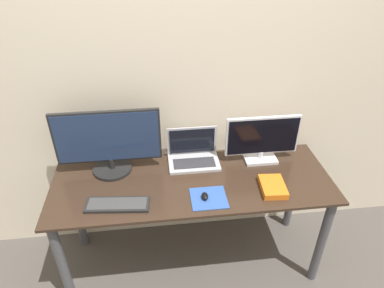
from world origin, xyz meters
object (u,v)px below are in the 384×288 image
object	(u,v)px
monitor_left	(108,142)
monitor_right	(262,139)
mouse	(205,196)
book	(273,187)
laptop	(193,154)
keyboard	(117,205)

from	to	relation	value
monitor_left	monitor_right	size ratio (longest dim) A/B	1.34
mouse	book	xyz separation A→B (m)	(0.41, 0.03, -0.00)
laptop	mouse	bearing A→B (deg)	-86.95
monitor_left	book	world-z (taller)	monitor_left
keyboard	laptop	bearing A→B (deg)	38.76
laptop	keyboard	world-z (taller)	laptop
laptop	keyboard	distance (m)	0.61
laptop	mouse	world-z (taller)	laptop
monitor_left	keyboard	xyz separation A→B (m)	(0.05, -0.34, -0.20)
mouse	laptop	bearing A→B (deg)	93.05
monitor_left	keyboard	bearing A→B (deg)	-81.36
monitor_right	mouse	world-z (taller)	monitor_right
laptop	mouse	xyz separation A→B (m)	(0.02, -0.38, -0.03)
keyboard	monitor_right	bearing A→B (deg)	20.32
monitor_left	monitor_right	distance (m)	0.97
mouse	book	distance (m)	0.41
monitor_right	book	size ratio (longest dim) A/B	2.31
monitor_right	monitor_left	bearing A→B (deg)	-180.00
monitor_left	book	size ratio (longest dim) A/B	3.10
monitor_left	book	bearing A→B (deg)	-17.79
monitor_left	keyboard	world-z (taller)	monitor_left
mouse	book	bearing A→B (deg)	4.82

